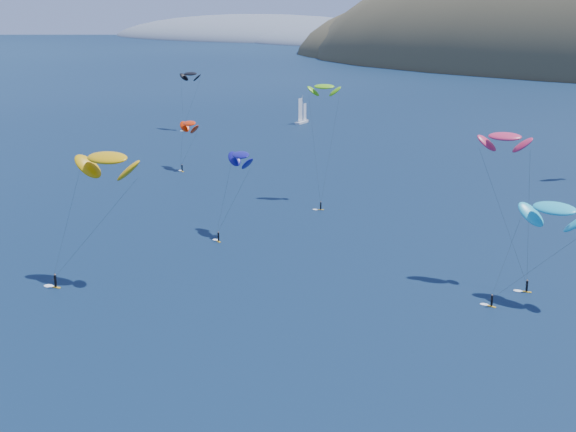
{
  "coord_description": "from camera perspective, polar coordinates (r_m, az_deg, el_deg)",
  "views": [
    {
      "loc": [
        62.47,
        -26.05,
        43.18
      ],
      "look_at": [
        -5.5,
        80.0,
        9.0
      ],
      "focal_mm": 50.0,
      "sensor_mm": 36.0,
      "label": 1
    }
  ],
  "objects": [
    {
      "name": "kitesurfer_9",
      "position": [
        128.41,
        15.18,
        5.44
      ],
      "size": [
        11.46,
        7.74,
        24.87
      ],
      "rotation": [
        0.0,
        0.0,
        0.22
      ],
      "color": "gold",
      "rests_on": "ground"
    },
    {
      "name": "sailboat",
      "position": [
        289.48,
        0.99,
        6.78
      ],
      "size": [
        8.27,
        7.16,
        10.31
      ],
      "rotation": [
        0.0,
        0.0,
        0.06
      ],
      "color": "white",
      "rests_on": "ground"
    },
    {
      "name": "kitesurfer_5",
      "position": [
        121.77,
        18.42,
        0.51
      ],
      "size": [
        12.01,
        10.79,
        16.82
      ],
      "rotation": [
        0.0,
        0.0,
        -0.17
      ],
      "color": "gold",
      "rests_on": "ground"
    },
    {
      "name": "headland",
      "position": [
        928.62,
        -0.55,
        12.31
      ],
      "size": [
        460.0,
        250.0,
        60.0
      ],
      "color": "slate",
      "rests_on": "ground"
    },
    {
      "name": "kitesurfer_12",
      "position": [
        277.18,
        -6.96,
        10.0
      ],
      "size": [
        8.1,
        8.08,
        20.97
      ],
      "rotation": [
        0.0,
        0.0,
        0.02
      ],
      "color": "gold",
      "rests_on": "ground"
    },
    {
      "name": "kitesurfer_2",
      "position": [
        127.15,
        -12.74,
        4.04
      ],
      "size": [
        11.66,
        12.2,
        22.55
      ],
      "rotation": [
        0.0,
        0.0,
        0.14
      ],
      "color": "gold",
      "rests_on": "ground"
    },
    {
      "name": "kitesurfer_10",
      "position": [
        150.6,
        -3.39,
        4.34
      ],
      "size": [
        8.64,
        11.65,
        17.16
      ],
      "rotation": [
        0.0,
        0.0,
        -0.49
      ],
      "color": "gold",
      "rests_on": "ground"
    },
    {
      "name": "kitesurfer_1",
      "position": [
        211.57,
        -7.03,
        6.55
      ],
      "size": [
        8.89,
        8.53,
        14.13
      ],
      "rotation": [
        0.0,
        0.0,
        -0.41
      ],
      "color": "gold",
      "rests_on": "ground"
    },
    {
      "name": "kitesurfer_3",
      "position": [
        177.4,
        2.59,
        9.15
      ],
      "size": [
        10.26,
        14.27,
        26.6
      ],
      "rotation": [
        0.0,
        0.0,
        0.46
      ],
      "color": "gold",
      "rests_on": "ground"
    }
  ]
}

